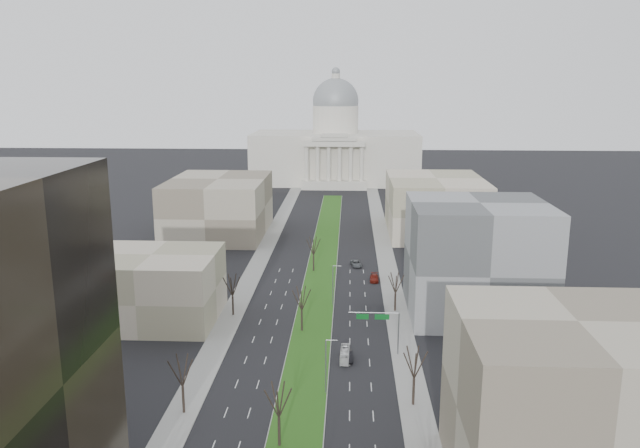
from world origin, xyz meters
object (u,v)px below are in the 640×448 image
(box_van, at_px, (345,354))
(car_red, at_px, (374,278))
(car_grey_far, at_px, (356,263))
(car_black, at_px, (347,356))

(box_van, bearing_deg, car_red, 83.16)
(car_grey_far, bearing_deg, car_black, -101.58)
(car_black, xyz_separation_m, car_red, (6.43, 45.46, 0.00))
(car_red, relative_size, box_van, 0.80)
(car_red, xyz_separation_m, car_grey_far, (-4.35, 12.49, -0.03))
(car_grey_far, xyz_separation_m, box_van, (-2.53, -57.64, 0.19))
(car_black, bearing_deg, car_grey_far, 82.41)
(car_red, bearing_deg, box_van, -96.36)
(car_red, relative_size, car_grey_far, 0.99)
(car_red, height_order, box_van, box_van)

